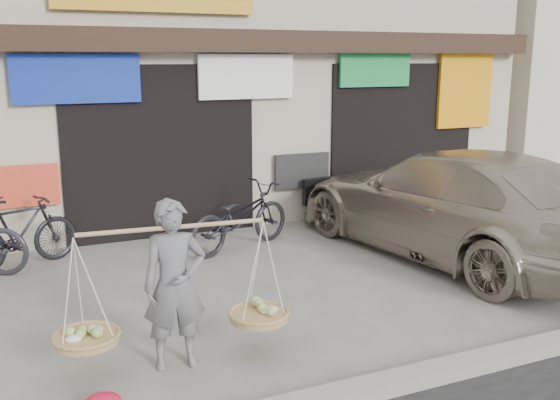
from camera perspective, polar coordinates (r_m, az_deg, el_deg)
name	(u,v)px	position (r m, az deg, el deg)	size (l,w,h in m)	color
ground	(241,316)	(7.03, -3.58, -10.54)	(70.00, 70.00, 0.00)	gray
kerb	(326,399)	(5.37, 4.26, -17.71)	(70.00, 0.25, 0.12)	gray
shophouse_block	(121,23)	(12.69, -14.35, 15.42)	(14.00, 6.32, 7.00)	#BAAE97
street_vendor	(175,292)	(5.78, -9.58, -8.26)	(2.13, 0.72, 1.58)	slate
bike_1	(19,233)	(9.10, -22.72, -2.80)	(0.46, 1.63, 0.98)	black
bike_2	(240,217)	(9.25, -3.68, -1.56)	(0.65, 1.87, 0.98)	black
suv	(451,203)	(9.25, 15.40, -0.22)	(2.88, 5.57, 1.54)	#A89987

